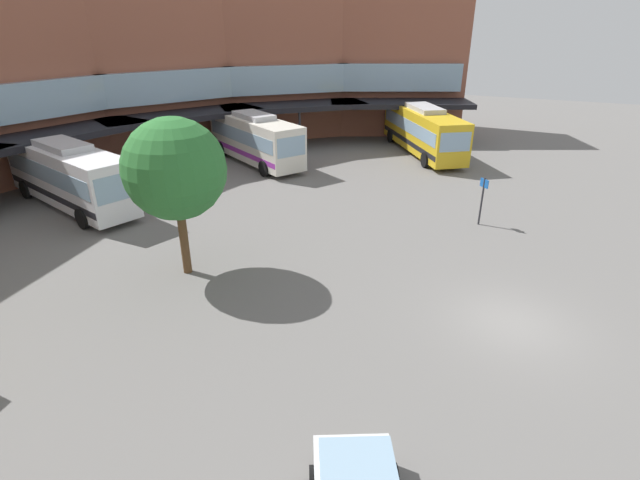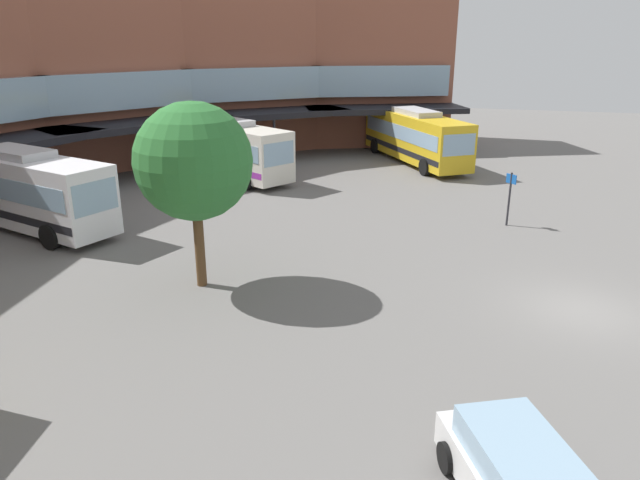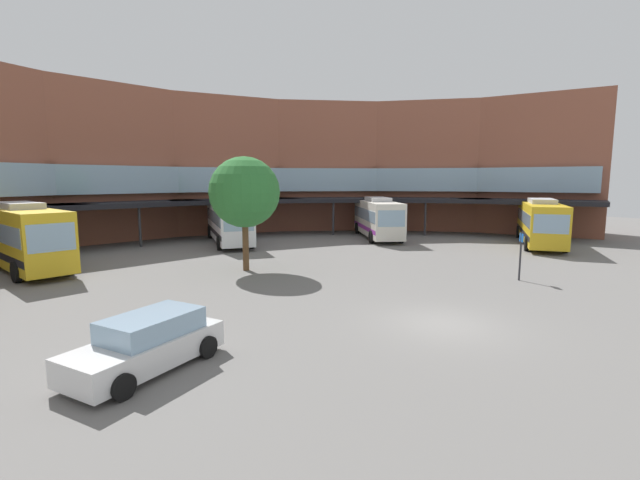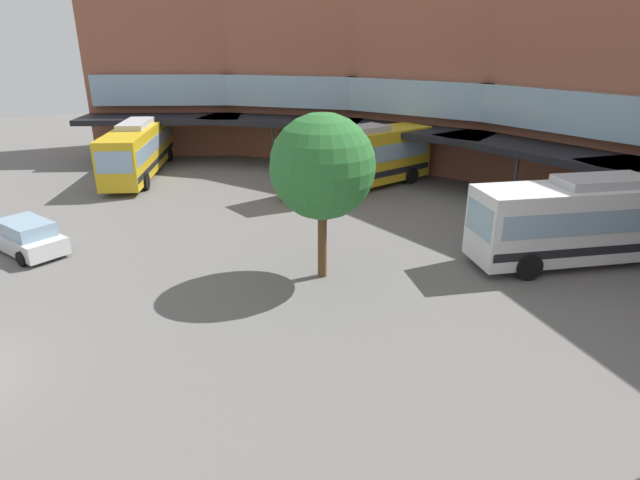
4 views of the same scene
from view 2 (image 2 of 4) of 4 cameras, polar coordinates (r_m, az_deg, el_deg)
name	(u,v)px [view 2 (image 2 of 4)]	position (r m, az deg, el deg)	size (l,w,h in m)	color
ground_plane	(581,310)	(21.53, 23.94, -6.22)	(116.50, 116.50, 0.00)	slate
bus_1	(21,188)	(30.75, -26.88, 4.46)	(5.33, 10.95, 3.78)	white
bus_2	(228,148)	(38.19, -8.85, 8.75)	(7.20, 9.95, 3.71)	silver
bus_4	(415,136)	(42.93, 9.16, 9.91)	(11.21, 8.84, 3.75)	gold
plaza_tree	(194,162)	(20.70, -12.11, 7.38)	(4.06, 4.06, 6.60)	brown
stop_sign_post	(510,193)	(29.30, 17.86, 4.30)	(0.45, 0.46, 2.58)	#2D2D33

